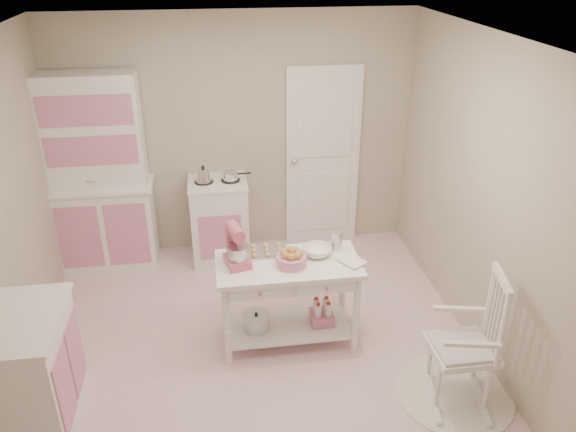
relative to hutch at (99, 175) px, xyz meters
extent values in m
plane|color=pink|center=(1.43, -1.66, -1.04)|extent=(3.80, 3.80, 0.00)
cube|color=white|center=(1.43, -1.66, 1.56)|extent=(3.80, 3.80, 0.04)
cube|color=#BDB399|center=(1.43, 0.24, 0.26)|extent=(3.80, 0.04, 2.60)
cube|color=#BDB399|center=(1.43, -3.56, 0.26)|extent=(3.80, 0.04, 2.60)
cube|color=#BDB399|center=(3.33, -1.66, 0.26)|extent=(0.04, 3.80, 2.60)
cube|color=white|center=(2.38, 0.21, -0.02)|extent=(0.82, 0.05, 2.04)
cube|color=white|center=(0.00, 0.00, 0.00)|extent=(1.06, 0.50, 2.08)
cube|color=white|center=(1.20, -0.05, -0.58)|extent=(0.62, 0.57, 0.92)
cube|color=white|center=(-0.20, -2.26, -0.58)|extent=(0.54, 0.84, 0.92)
cylinder|color=white|center=(2.92, -2.45, -1.03)|extent=(0.92, 0.92, 0.01)
cube|color=white|center=(2.92, -2.45, -0.49)|extent=(0.62, 0.80, 1.10)
cube|color=white|center=(1.73, -1.60, -0.64)|extent=(1.20, 0.60, 0.80)
cube|color=#CA556C|center=(1.31, -1.58, -0.07)|extent=(0.26, 0.32, 0.34)
cube|color=silver|center=(1.58, -1.42, -0.23)|extent=(0.34, 0.24, 0.02)
cylinder|color=pink|center=(1.75, -1.65, -0.19)|extent=(0.25, 0.25, 0.09)
imported|color=white|center=(1.99, -1.52, -0.20)|extent=(0.25, 0.25, 0.08)
cylinder|color=silver|center=(2.17, -1.44, -0.16)|extent=(0.10, 0.10, 0.17)
imported|color=white|center=(2.18, -1.72, -0.23)|extent=(0.26, 0.28, 0.02)
camera|label=1|loc=(1.15, -5.55, 2.17)|focal=35.00mm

